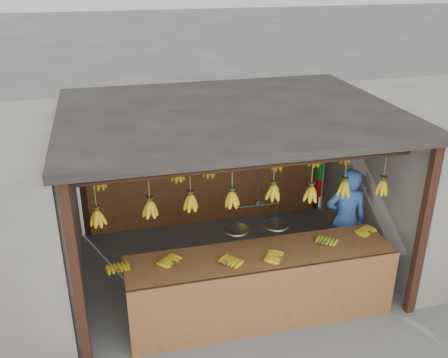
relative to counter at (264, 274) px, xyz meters
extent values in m
plane|color=#5B5B57|center=(-0.11, 1.23, -0.70)|extent=(80.00, 80.00, 0.00)
cube|color=black|center=(-2.11, -0.27, 0.45)|extent=(0.10, 0.10, 2.30)
cube|color=black|center=(1.89, -0.27, 0.45)|extent=(0.10, 0.10, 2.30)
cube|color=black|center=(-2.11, 2.73, 0.45)|extent=(0.10, 0.10, 2.30)
cube|color=black|center=(1.89, 2.73, 0.45)|extent=(0.10, 0.10, 2.30)
cube|color=black|center=(-0.11, 1.23, 1.65)|extent=(4.30, 3.30, 0.10)
cylinder|color=black|center=(-0.11, 0.23, 1.30)|extent=(4.00, 0.05, 0.05)
cylinder|color=black|center=(-0.11, 1.23, 1.30)|extent=(4.00, 0.05, 0.05)
cylinder|color=black|center=(-0.11, 2.23, 1.30)|extent=(4.00, 0.05, 0.05)
cube|color=brown|center=(-0.11, 2.73, 0.20)|extent=(4.00, 0.06, 1.80)
cube|color=brown|center=(0.01, 0.13, 0.16)|extent=(3.27, 0.73, 0.08)
cube|color=brown|center=(0.01, -0.24, -0.25)|extent=(3.27, 0.04, 0.90)
cube|color=black|center=(-1.53, -0.19, -0.29)|extent=(0.07, 0.07, 0.82)
cube|color=black|center=(1.54, -0.19, -0.29)|extent=(0.07, 0.07, 0.82)
cube|color=black|center=(-1.53, 0.44, -0.29)|extent=(0.07, 0.07, 0.82)
cube|color=black|center=(1.54, 0.44, -0.29)|extent=(0.07, 0.07, 0.82)
ellipsoid|color=#B69613|center=(-1.67, 0.12, 0.23)|extent=(0.22, 0.27, 0.06)
ellipsoid|color=#B69613|center=(-1.04, 0.14, 0.23)|extent=(0.29, 0.30, 0.06)
ellipsoid|color=#B69613|center=(-0.46, -0.03, 0.23)|extent=(0.30, 0.29, 0.06)
ellipsoid|color=#B69613|center=(0.19, -0.06, 0.23)|extent=(0.30, 0.28, 0.06)
ellipsoid|color=#92A523|center=(0.82, 0.12, 0.23)|extent=(0.29, 0.30, 0.06)
ellipsoid|color=#B69613|center=(1.51, 0.20, 0.23)|extent=(0.27, 0.29, 0.06)
ellipsoid|color=#B69613|center=(-1.85, 0.26, 0.87)|extent=(0.16, 0.16, 0.28)
ellipsoid|color=#B69613|center=(-1.28, 0.21, 0.93)|extent=(0.16, 0.16, 0.28)
ellipsoid|color=#B69613|center=(-0.81, 0.27, 0.93)|extent=(0.16, 0.16, 0.28)
ellipsoid|color=#B69613|center=(-0.35, 0.19, 0.95)|extent=(0.16, 0.16, 0.28)
ellipsoid|color=#B69613|center=(0.16, 0.22, 0.96)|extent=(0.16, 0.16, 0.28)
ellipsoid|color=#B69613|center=(0.62, 0.20, 0.90)|extent=(0.16, 0.16, 0.28)
ellipsoid|color=#B69613|center=(1.06, 0.21, 0.91)|extent=(0.16, 0.16, 0.28)
ellipsoid|color=#B69613|center=(1.58, 0.22, 0.87)|extent=(0.16, 0.16, 0.28)
ellipsoid|color=#B69613|center=(-1.81, 1.24, 0.87)|extent=(0.16, 0.16, 0.28)
ellipsoid|color=#92A523|center=(-1.36, 1.25, 0.97)|extent=(0.16, 0.16, 0.28)
ellipsoid|color=#B69613|center=(-0.82, 1.20, 0.88)|extent=(0.16, 0.16, 0.28)
ellipsoid|color=#B69613|center=(-0.39, 1.23, 0.88)|extent=(0.16, 0.16, 0.28)
ellipsoid|color=#B69613|center=(0.09, 1.19, 0.97)|extent=(0.16, 0.16, 0.28)
ellipsoid|color=#B69613|center=(0.57, 1.24, 0.89)|extent=(0.16, 0.16, 0.28)
ellipsoid|color=#B69613|center=(1.11, 1.21, 0.90)|extent=(0.16, 0.16, 0.28)
ellipsoid|color=#B69613|center=(1.58, 1.20, 0.89)|extent=(0.16, 0.16, 0.28)
ellipsoid|color=#B69613|center=(-1.80, 2.21, 0.95)|extent=(0.16, 0.16, 0.28)
ellipsoid|color=#B69613|center=(-1.35, 2.18, 0.98)|extent=(0.16, 0.16, 0.28)
ellipsoid|color=#B69613|center=(-0.86, 2.25, 0.91)|extent=(0.16, 0.16, 0.28)
ellipsoid|color=#92A523|center=(-0.36, 2.25, 0.89)|extent=(0.16, 0.16, 0.28)
ellipsoid|color=#B69613|center=(0.09, 2.27, 0.95)|extent=(0.16, 0.16, 0.28)
ellipsoid|color=#92A523|center=(0.60, 2.19, 0.88)|extent=(0.16, 0.16, 0.28)
ellipsoid|color=#92A523|center=(1.07, 2.19, 0.92)|extent=(0.16, 0.16, 0.28)
ellipsoid|color=#92A523|center=(1.60, 2.19, 0.97)|extent=(0.16, 0.16, 0.28)
cylinder|color=black|center=(-0.03, 0.23, 1.06)|extent=(0.02, 0.02, 0.49)
cylinder|color=black|center=(-0.03, 0.23, 0.81)|extent=(0.54, 0.03, 0.02)
cylinder|color=silver|center=(-0.28, 0.23, 0.51)|extent=(0.29, 0.29, 0.02)
cylinder|color=silver|center=(0.22, 0.22, 0.51)|extent=(0.29, 0.29, 0.02)
imported|color=#3359A5|center=(1.49, 0.85, 0.09)|extent=(0.64, 0.49, 1.57)
cube|color=#1426BF|center=(1.83, 2.58, 0.72)|extent=(0.08, 0.26, 0.34)
cube|color=yellow|center=(1.83, 2.58, 0.44)|extent=(0.08, 0.26, 0.34)
cube|color=#199926|center=(1.83, 2.58, 0.12)|extent=(0.08, 0.26, 0.34)
cube|color=red|center=(1.83, 2.58, -0.18)|extent=(0.08, 0.26, 0.34)
camera|label=1|loc=(-1.67, -4.73, 3.47)|focal=40.00mm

